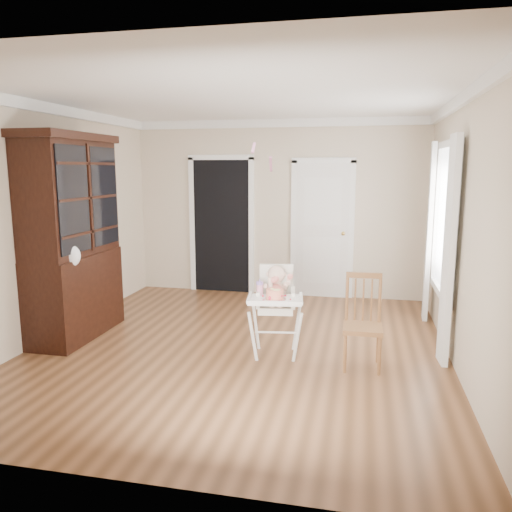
% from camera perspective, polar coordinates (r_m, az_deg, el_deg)
% --- Properties ---
extents(floor, '(5.00, 5.00, 0.00)m').
position_cam_1_polar(floor, '(5.66, -1.98, -10.39)').
color(floor, '#54341C').
rests_on(floor, ground).
extents(ceiling, '(5.00, 5.00, 0.00)m').
position_cam_1_polar(ceiling, '(5.36, -2.16, 17.82)').
color(ceiling, white).
rests_on(ceiling, wall_back).
extents(wall_back, '(4.50, 0.00, 4.50)m').
position_cam_1_polar(wall_back, '(7.78, 2.47, 5.41)').
color(wall_back, beige).
rests_on(wall_back, floor).
extents(wall_left, '(0.00, 5.00, 5.00)m').
position_cam_1_polar(wall_left, '(6.28, -22.43, 3.57)').
color(wall_left, beige).
rests_on(wall_left, floor).
extents(wall_right, '(0.00, 5.00, 5.00)m').
position_cam_1_polar(wall_right, '(5.27, 22.43, 2.47)').
color(wall_right, beige).
rests_on(wall_right, floor).
extents(crown_molding, '(4.50, 5.00, 0.12)m').
position_cam_1_polar(crown_molding, '(5.35, -2.16, 17.18)').
color(crown_molding, white).
rests_on(crown_molding, ceiling).
extents(doorway, '(1.06, 0.05, 2.22)m').
position_cam_1_polar(doorway, '(7.99, -3.95, 3.77)').
color(doorway, black).
rests_on(doorway, wall_back).
extents(closet_door, '(0.96, 0.09, 2.13)m').
position_cam_1_polar(closet_door, '(7.70, 7.57, 2.85)').
color(closet_door, white).
rests_on(closet_door, wall_back).
extents(window_right, '(0.13, 1.84, 2.30)m').
position_cam_1_polar(window_right, '(6.05, 20.41, 2.87)').
color(window_right, white).
rests_on(window_right, wall_right).
extents(high_chair, '(0.64, 0.76, 0.98)m').
position_cam_1_polar(high_chair, '(5.26, 2.28, -5.07)').
color(high_chair, white).
rests_on(high_chair, floor).
extents(baby, '(0.30, 0.22, 0.43)m').
position_cam_1_polar(baby, '(5.25, 2.32, -3.52)').
color(baby, beige).
rests_on(baby, high_chair).
extents(cake, '(0.23, 0.23, 0.10)m').
position_cam_1_polar(cake, '(4.98, 2.17, -4.41)').
color(cake, silver).
rests_on(cake, high_chair).
extents(sippy_cup, '(0.07, 0.07, 0.18)m').
position_cam_1_polar(sippy_cup, '(5.16, 0.43, -3.65)').
color(sippy_cup, pink).
rests_on(sippy_cup, high_chair).
extents(china_cabinet, '(0.62, 1.40, 2.36)m').
position_cam_1_polar(china_cabinet, '(6.15, -20.30, 2.01)').
color(china_cabinet, black).
rests_on(china_cabinet, floor).
extents(dining_chair, '(0.39, 0.39, 0.94)m').
position_cam_1_polar(dining_chair, '(5.12, 12.09, -7.67)').
color(dining_chair, brown).
rests_on(dining_chair, floor).
extents(streamer, '(0.11, 0.49, 0.15)m').
position_cam_1_polar(streamer, '(6.18, -0.28, 12.28)').
color(streamer, pink).
rests_on(streamer, ceiling).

